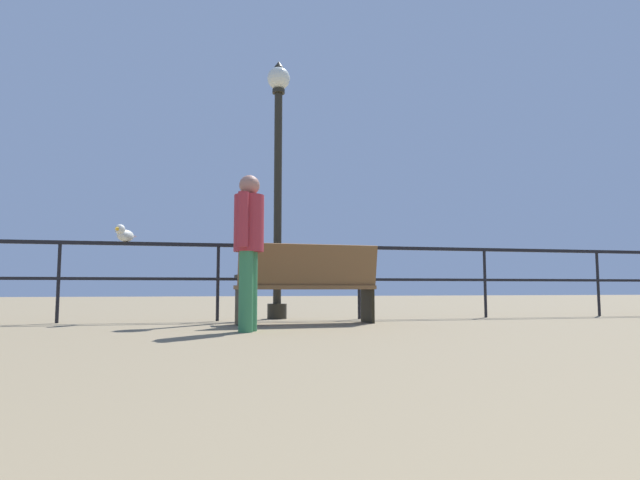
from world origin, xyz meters
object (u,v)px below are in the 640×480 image
Objects in this scene: lamppost_center at (278,164)px; seagull_on_rail at (124,234)px; person_by_bench at (249,241)px; bench_near_left at (307,280)px.

lamppost_center is 8.85× the size of seagull_on_rail.
seagull_on_rail is at bearing 129.16° from person_by_bench.
person_by_bench is 3.73× the size of seagull_on_rail.
bench_near_left is 0.46× the size of lamppost_center.
seagull_on_rail is at bearing -170.52° from lamppost_center.
bench_near_left is at bearing -80.60° from lamppost_center.
lamppost_center is at bearing 9.48° from seagull_on_rail.
person_by_bench is (-0.61, -2.19, -1.36)m from lamppost_center.
bench_near_left is at bearing -21.18° from seagull_on_rail.
person_by_bench is at bearing -50.84° from seagull_on_rail.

